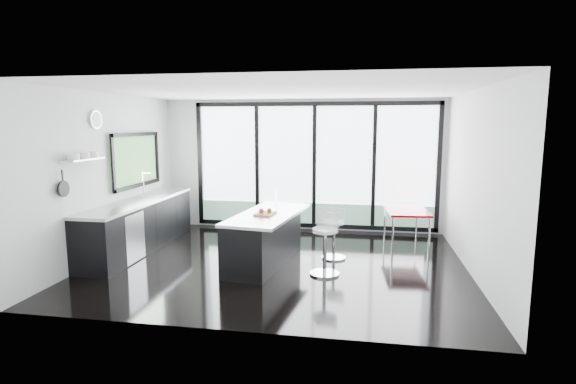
% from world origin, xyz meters
% --- Properties ---
extents(floor, '(6.00, 5.00, 0.00)m').
position_xyz_m(floor, '(0.00, 0.00, 0.00)').
color(floor, black).
rests_on(floor, ground).
extents(ceiling, '(6.00, 5.00, 0.00)m').
position_xyz_m(ceiling, '(0.00, 0.00, 2.80)').
color(ceiling, white).
rests_on(ceiling, wall_back).
extents(wall_back, '(6.00, 0.09, 2.80)m').
position_xyz_m(wall_back, '(0.27, 2.47, 1.27)').
color(wall_back, silver).
rests_on(wall_back, ground).
extents(wall_front, '(6.00, 0.00, 2.80)m').
position_xyz_m(wall_front, '(0.00, -2.50, 1.40)').
color(wall_front, silver).
rests_on(wall_front, ground).
extents(wall_left, '(0.26, 5.00, 2.80)m').
position_xyz_m(wall_left, '(-2.97, 0.27, 1.56)').
color(wall_left, silver).
rests_on(wall_left, ground).
extents(wall_right, '(0.00, 5.00, 2.80)m').
position_xyz_m(wall_right, '(3.00, 0.00, 1.40)').
color(wall_right, silver).
rests_on(wall_right, ground).
extents(counter_cabinets, '(0.69, 3.24, 1.36)m').
position_xyz_m(counter_cabinets, '(-2.67, 0.40, 0.46)').
color(counter_cabinets, black).
rests_on(counter_cabinets, floor).
extents(island, '(1.14, 2.17, 1.10)m').
position_xyz_m(island, '(-0.24, -0.01, 0.43)').
color(island, black).
rests_on(island, floor).
extents(bar_stool_near, '(0.53, 0.53, 0.72)m').
position_xyz_m(bar_stool_near, '(0.79, -0.44, 0.36)').
color(bar_stool_near, silver).
rests_on(bar_stool_near, floor).
extents(bar_stool_far, '(0.51, 0.51, 0.66)m').
position_xyz_m(bar_stool_far, '(0.87, 0.42, 0.33)').
color(bar_stool_far, silver).
rests_on(bar_stool_far, floor).
extents(red_table, '(0.83, 1.34, 0.69)m').
position_xyz_m(red_table, '(2.16, 1.57, 0.35)').
color(red_table, '#820008').
rests_on(red_table, floor).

